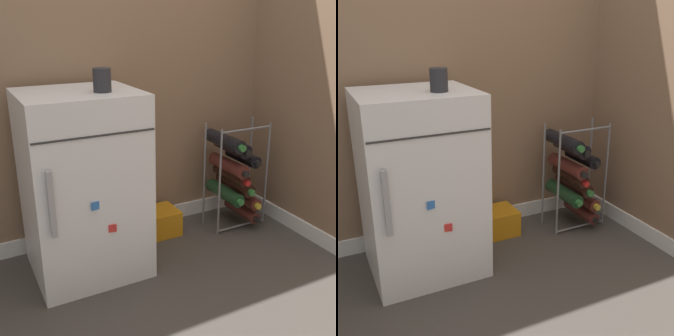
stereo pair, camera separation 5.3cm
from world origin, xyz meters
The scene contains 6 objects.
ground_plane centered at (0.00, 0.00, 0.00)m, with size 14.00×14.00×0.00m, color #423D38.
wall_back centered at (0.00, 0.61, 1.24)m, with size 6.62×0.07×2.50m.
mini_fridge centered at (-0.41, 0.29, 0.45)m, with size 0.54×0.51×0.90m.
wine_rack centered at (0.51, 0.35, 0.33)m, with size 0.35×0.33×0.64m.
soda_box centered at (0.03, 0.45, 0.07)m, with size 0.29×0.19×0.15m.
fridge_top_cup centered at (-0.32, 0.21, 0.95)m, with size 0.08×0.08×0.10m.
Camera 1 is at (-0.92, -1.55, 1.21)m, focal length 45.00 mm.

